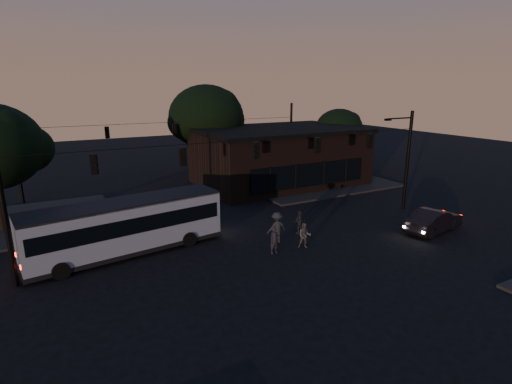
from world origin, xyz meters
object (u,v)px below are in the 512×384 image
building (279,156)px  pedestrian_c (300,222)px  pedestrian_d (277,227)px  pedestrian_a (275,240)px  pedestrian_b (305,236)px  car (434,220)px  bus (126,224)px

building → pedestrian_c: bearing=-116.0°
pedestrian_c → pedestrian_d: bearing=5.2°
pedestrian_a → pedestrian_b: bearing=-7.3°
pedestrian_a → building: bearing=55.1°
car → pedestrian_a: bearing=71.2°
pedestrian_c → building: bearing=-125.8°
car → pedestrian_a: size_ratio=2.92×
pedestrian_b → pedestrian_d: pedestrian_d is taller
building → car: (1.81, -16.43, -1.95)m
bus → pedestrian_b: bearing=-32.6°
building → pedestrian_b: size_ratio=9.93×
pedestrian_a → pedestrian_b: 1.96m
building → bus: (-16.49, -10.50, -0.99)m
pedestrian_c → car: bearing=144.6°
building → pedestrian_c: building is taller
building → pedestrian_d: bearing=-121.9°
car → bus: bearing=62.9°
pedestrian_a → pedestrian_b: (1.95, -0.16, -0.02)m
bus → building: bearing=24.3°
pedestrian_c → pedestrian_b: bearing=52.5°
bus → pedestrian_b: 10.20m
pedestrian_c → pedestrian_d: size_ratio=0.80×
bus → pedestrian_c: bus is taller
car → pedestrian_c: 8.83m
pedestrian_a → pedestrian_d: size_ratio=0.83×
pedestrian_a → pedestrian_d: pedestrian_d is taller
pedestrian_d → pedestrian_b: bearing=128.2°
building → bus: building is taller
pedestrian_b → pedestrian_c: (1.09, 2.08, -0.01)m
pedestrian_a → pedestrian_c: 3.59m
pedestrian_c → bus: bearing=-21.4°
building → bus: 19.58m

